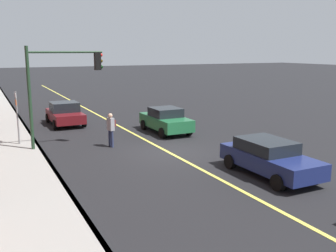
{
  "coord_description": "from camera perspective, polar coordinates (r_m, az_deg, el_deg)",
  "views": [
    {
      "loc": [
        -16.3,
        8.04,
        4.91
      ],
      "look_at": [
        -1.47,
        0.68,
        1.61
      ],
      "focal_mm": 40.91,
      "sensor_mm": 36.0,
      "label": 1
    }
  ],
  "objects": [
    {
      "name": "lane_stripe_center",
      "position": [
        18.82,
        -0.12,
        -3.82
      ],
      "size": [
        80.0,
        0.16,
        0.01
      ],
      "primitive_type": "cube",
      "color": "#D8CC4C",
      "rests_on": "ground"
    },
    {
      "name": "car_navy",
      "position": [
        15.7,
        14.82,
        -4.5
      ],
      "size": [
        4.37,
        1.97,
        1.41
      ],
      "color": "navy",
      "rests_on": "ground"
    },
    {
      "name": "curb_edge",
      "position": [
        17.18,
        -17.12,
        -5.58
      ],
      "size": [
        80.0,
        0.16,
        0.15
      ],
      "primitive_type": "cube",
      "color": "slate",
      "rests_on": "ground"
    },
    {
      "name": "car_green",
      "position": [
        23.06,
        -0.36,
        0.9
      ],
      "size": [
        4.09,
        1.94,
        1.5
      ],
      "color": "#1E6038",
      "rests_on": "ground"
    },
    {
      "name": "car_maroon",
      "position": [
        26.36,
        -15.11,
        1.81
      ],
      "size": [
        4.1,
        2.04,
        1.51
      ],
      "color": "#591116",
      "rests_on": "ground"
    },
    {
      "name": "ground",
      "position": [
        18.82,
        -0.12,
        -3.83
      ],
      "size": [
        200.0,
        200.0,
        0.0
      ],
      "primitive_type": "plane",
      "color": "black"
    },
    {
      "name": "sidewalk_slab",
      "position": [
        17.02,
        -22.68,
        -6.12
      ],
      "size": [
        80.0,
        3.49,
        0.15
      ],
      "primitive_type": "cube",
      "color": "gray",
      "rests_on": "ground"
    },
    {
      "name": "pedestrian_with_backpack",
      "position": [
        19.74,
        -8.49,
        -0.18
      ],
      "size": [
        0.45,
        0.43,
        1.75
      ],
      "color": "#262D4C",
      "rests_on": "ground"
    },
    {
      "name": "street_sign_post",
      "position": [
        20.88,
        -21.56,
        1.61
      ],
      "size": [
        0.6,
        0.08,
        2.86
      ],
      "color": "slate",
      "rests_on": "ground"
    },
    {
      "name": "traffic_light_mast",
      "position": [
        19.56,
        -15.76,
        6.75
      ],
      "size": [
        0.28,
        3.73,
        5.1
      ],
      "color": "#1E3823",
      "rests_on": "ground"
    }
  ]
}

